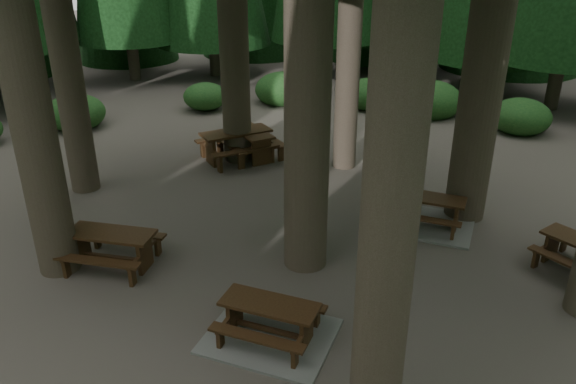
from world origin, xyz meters
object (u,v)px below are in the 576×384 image
Objects in this scene: picnic_table_a at (270,327)px; picnic_table_f at (250,139)px; picnic_table_b at (236,141)px; picnic_table_e at (112,243)px; picnic_table_c at (427,216)px.

picnic_table_f reaches higher than picnic_table_a.
picnic_table_b is 0.45m from picnic_table_f.
picnic_table_e is at bearing 166.18° from picnic_table_a.
picnic_table_b is at bearing -84.88° from picnic_table_f.
picnic_table_f is (-5.83, 5.86, 0.33)m from picnic_table_a.
picnic_table_b reaches higher than picnic_table_a.
picnic_table_e is at bearing -50.33° from picnic_table_f.
picnic_table_a is 1.13× the size of picnic_table_e.
picnic_table_a is 3.86m from picnic_table_e.
picnic_table_e is (-4.01, -5.46, 0.26)m from picnic_table_c.
picnic_table_e is 6.45m from picnic_table_f.
picnic_table_c is at bearing 15.31° from picnic_table_f.
picnic_table_b is (-5.96, 5.43, 0.35)m from picnic_table_a.
picnic_table_c is at bearing 70.22° from picnic_table_a.
picnic_table_a is 5.20m from picnic_table_c.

